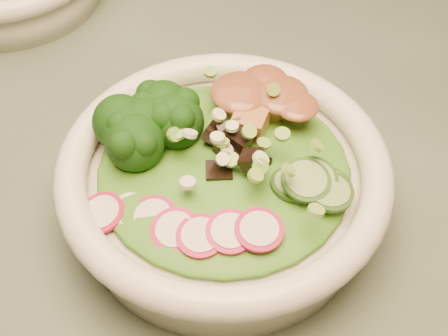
# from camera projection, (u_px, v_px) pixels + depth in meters

# --- Properties ---
(dining_table) EXTENTS (1.20, 0.80, 0.75)m
(dining_table) POSITION_uv_depth(u_px,v_px,m) (111.00, 266.00, 0.64)
(dining_table) COLOR black
(dining_table) RESTS_ON ground
(salad_bowl) EXTENTS (0.27, 0.27, 0.07)m
(salad_bowl) POSITION_uv_depth(u_px,v_px,m) (224.00, 184.00, 0.51)
(salad_bowl) COLOR silver
(salad_bowl) RESTS_ON dining_table
(lettuce_bed) EXTENTS (0.20, 0.20, 0.02)m
(lettuce_bed) POSITION_uv_depth(u_px,v_px,m) (224.00, 167.00, 0.50)
(lettuce_bed) COLOR #286615
(lettuce_bed) RESTS_ON salad_bowl
(broccoli_florets) EXTENTS (0.10, 0.09, 0.04)m
(broccoli_florets) POSITION_uv_depth(u_px,v_px,m) (152.00, 132.00, 0.50)
(broccoli_florets) COLOR black
(broccoli_florets) RESTS_ON salad_bowl
(radish_slices) EXTENTS (0.12, 0.07, 0.02)m
(radish_slices) POSITION_uv_depth(u_px,v_px,m) (190.00, 228.00, 0.45)
(radish_slices) COLOR #A40C3D
(radish_slices) RESTS_ON salad_bowl
(cucumber_slices) EXTENTS (0.09, 0.09, 0.04)m
(cucumber_slices) POSITION_uv_depth(u_px,v_px,m) (302.00, 185.00, 0.47)
(cucumber_slices) COLOR #8FAC60
(cucumber_slices) RESTS_ON salad_bowl
(mushroom_heap) EXTENTS (0.09, 0.09, 0.04)m
(mushroom_heap) POSITION_uv_depth(u_px,v_px,m) (230.00, 145.00, 0.49)
(mushroom_heap) COLOR black
(mushroom_heap) RESTS_ON salad_bowl
(tofu_cubes) EXTENTS (0.10, 0.08, 0.04)m
(tofu_cubes) POSITION_uv_depth(u_px,v_px,m) (257.00, 107.00, 0.52)
(tofu_cubes) COLOR #A87438
(tofu_cubes) RESTS_ON salad_bowl
(peanut_sauce) EXTENTS (0.07, 0.06, 0.02)m
(peanut_sauce) POSITION_uv_depth(u_px,v_px,m) (257.00, 96.00, 0.51)
(peanut_sauce) COLOR brown
(peanut_sauce) RESTS_ON tofu_cubes
(scallion_garnish) EXTENTS (0.19, 0.19, 0.02)m
(scallion_garnish) POSITION_uv_depth(u_px,v_px,m) (224.00, 147.00, 0.48)
(scallion_garnish) COLOR #71A63A
(scallion_garnish) RESTS_ON salad_bowl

